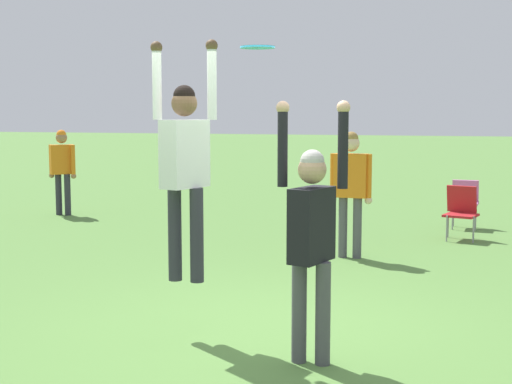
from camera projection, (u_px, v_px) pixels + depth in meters
name	position (u px, v px, depth m)	size (l,w,h in m)	color
ground_plane	(260.00, 336.00, 6.35)	(120.00, 120.00, 0.00)	#56843D
person_jumping	(185.00, 156.00, 6.18)	(0.62, 0.50, 2.10)	#2D2D38
person_defending	(312.00, 227.00, 5.54)	(0.58, 0.47, 2.07)	#4C4C51
frisbee	(258.00, 47.00, 5.60)	(0.28, 0.28, 0.02)	#2D9EDB
camping_chair_0	(465.00, 199.00, 12.34)	(0.46, 0.50, 0.83)	gray
camping_chair_2	(461.00, 209.00, 11.22)	(0.56, 0.61, 0.84)	gray
person_spectator_near	(62.00, 164.00, 13.84)	(0.60, 0.45, 1.66)	#2D2D38
person_spectator_far	(351.00, 182.00, 9.70)	(0.60, 0.23, 1.73)	#4C4C51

